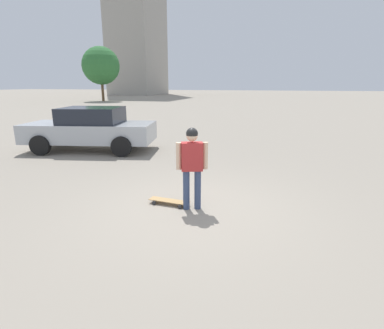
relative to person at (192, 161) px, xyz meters
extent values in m
plane|color=gray|center=(0.00, 0.00, -0.96)|extent=(220.00, 220.00, 0.00)
cylinder|color=#38476B|center=(-0.04, 0.10, -0.57)|extent=(0.12, 0.12, 0.77)
cylinder|color=#38476B|center=(0.04, -0.10, -0.57)|extent=(0.12, 0.12, 0.77)
cube|color=#B22D2D|center=(0.00, 0.00, 0.08)|extent=(0.32, 0.44, 0.53)
cylinder|color=beige|center=(-0.08, 0.23, 0.09)|extent=(0.10, 0.10, 0.50)
cylinder|color=beige|center=(0.08, -0.23, 0.09)|extent=(0.10, 0.10, 0.50)
sphere|color=beige|center=(0.00, 0.00, 0.47)|extent=(0.21, 0.21, 0.21)
sphere|color=black|center=(0.00, 0.00, 0.50)|extent=(0.22, 0.22, 0.22)
cube|color=tan|center=(0.06, 0.49, -0.87)|extent=(0.26, 0.84, 0.01)
cylinder|color=#262628|center=(-0.04, 0.78, -0.92)|extent=(0.04, 0.08, 0.08)
cylinder|color=#262628|center=(0.20, 0.77, -0.92)|extent=(0.04, 0.08, 0.08)
cylinder|color=#262628|center=(-0.08, 0.22, -0.92)|extent=(0.04, 0.08, 0.08)
cylinder|color=#262628|center=(0.16, 0.20, -0.92)|extent=(0.04, 0.08, 0.08)
cube|color=#ADB2B7|center=(4.02, 5.00, -0.29)|extent=(2.73, 4.76, 0.65)
cube|color=#1E232D|center=(4.04, 4.89, 0.30)|extent=(2.02, 2.32, 0.55)
cylinder|color=black|center=(2.84, 6.16, -0.62)|extent=(0.34, 0.71, 0.68)
cylinder|color=black|center=(4.59, 6.55, -0.62)|extent=(0.34, 0.71, 0.68)
cylinder|color=black|center=(3.45, 3.45, -0.62)|extent=(0.34, 0.71, 0.68)
cylinder|color=black|center=(5.20, 3.84, -0.62)|extent=(0.34, 0.71, 0.68)
cylinder|color=brown|center=(32.10, 22.43, 0.52)|extent=(0.35, 0.35, 2.96)
sphere|color=#2D6B33|center=(32.10, 22.43, 3.76)|extent=(5.01, 5.01, 5.01)
camera|label=1|loc=(-5.15, -1.53, 1.38)|focal=28.00mm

